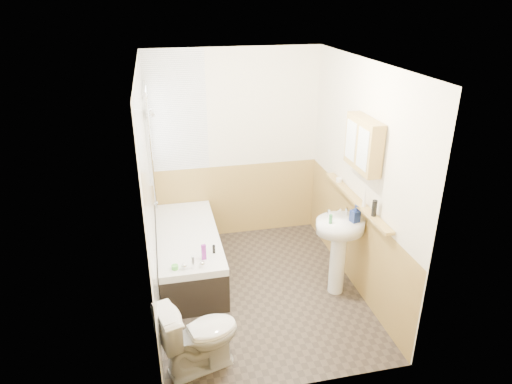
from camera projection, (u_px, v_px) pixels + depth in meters
floor at (259, 290)px, 5.16m from camera, size 2.80×2.80×0.00m
ceiling at (260, 63)px, 4.15m from camera, size 2.80×2.80×0.00m
wall_back at (235, 147)px, 5.91m from camera, size 2.20×0.02×2.50m
wall_front at (301, 262)px, 3.39m from camera, size 2.20×0.02×2.50m
wall_left at (148, 199)px, 4.43m from camera, size 0.02×2.80×2.50m
wall_right at (360, 180)px, 4.87m from camera, size 0.02×2.80×2.50m
wainscot_right at (352, 241)px, 5.17m from camera, size 0.01×2.80×1.00m
wainscot_front at (297, 339)px, 3.72m from camera, size 2.20×0.01×1.00m
wainscot_back at (236, 200)px, 6.20m from camera, size 2.20×0.01×1.00m
tile_cladding_left at (150, 198)px, 4.44m from camera, size 0.01×2.80×2.50m
tile_return_back at (176, 112)px, 5.55m from camera, size 0.75×0.01×1.50m
window at (149, 132)px, 5.13m from camera, size 0.03×0.79×0.99m
bathtub at (189, 252)px, 5.38m from camera, size 0.70×1.69×0.67m
shower_riser at (151, 144)px, 4.74m from camera, size 0.11×0.08×1.27m
toilet at (200, 335)px, 3.97m from camera, size 0.79×0.58×0.70m
sink at (339, 241)px, 4.90m from camera, size 0.52×0.42×1.01m
pine_shelf at (356, 200)px, 4.86m from camera, size 0.10×1.54×0.03m
medicine_cabinet at (363, 144)px, 4.50m from camera, size 0.15×0.58×0.53m
foam_can at (374, 208)px, 4.45m from camera, size 0.05×0.05×0.17m
green_bottle at (365, 196)px, 4.64m from camera, size 0.05×0.05×0.22m
black_jar at (339, 180)px, 5.27m from camera, size 0.09×0.09×0.04m
soap_bottle at (355, 218)px, 4.74m from camera, size 0.13×0.20×0.09m
clear_bottle at (331, 219)px, 4.70m from camera, size 0.04×0.04×0.10m
blue_gel at (204, 252)px, 4.73m from camera, size 0.05×0.03×0.17m
cream_jar at (175, 267)px, 4.59m from camera, size 0.09×0.09×0.04m
orange_bottle at (214, 249)px, 4.86m from camera, size 0.04×0.04×0.09m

